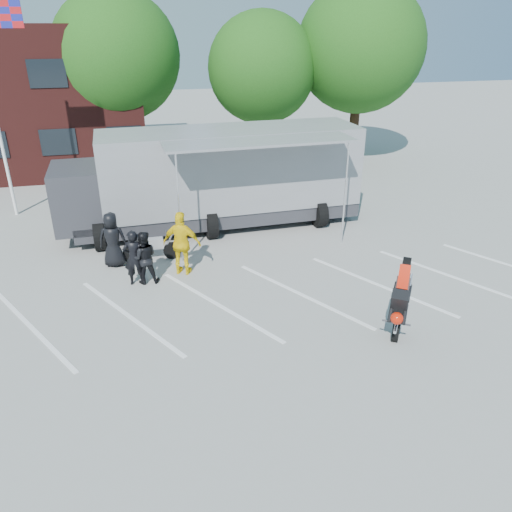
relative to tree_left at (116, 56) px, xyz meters
name	(u,v)px	position (x,y,z in m)	size (l,w,h in m)	color
ground	(217,325)	(2.00, -16.00, -5.57)	(100.00, 100.00, 0.00)	gray
parking_bay_lines	(211,306)	(2.00, -15.00, -5.56)	(18.00, 5.00, 0.01)	white
tree_left	(116,56)	(0.00, 0.00, 0.00)	(6.12, 6.12, 8.64)	#382314
tree_mid	(262,68)	(7.00, -1.00, -0.62)	(5.44, 5.44, 7.68)	#382314
tree_right	(360,48)	(12.00, -1.50, 0.31)	(6.46, 6.46, 9.12)	#382314
transporter_truck	(220,225)	(3.25, -9.17, -5.57)	(11.37, 5.48, 3.62)	gray
parked_motorcycle	(153,260)	(0.60, -11.69, -5.57)	(0.63, 1.89, 0.99)	silver
stunt_bike_rider	(398,325)	(6.50, -17.08, -5.57)	(0.83, 1.77, 2.09)	black
spectator_leather_a	(113,240)	(-0.56, -11.78, -4.68)	(0.87, 0.56, 1.77)	black
spectator_leather_b	(134,258)	(0.06, -13.19, -4.72)	(0.62, 0.40, 1.69)	black
spectator_leather_c	(144,258)	(0.34, -13.17, -4.76)	(0.78, 0.61, 1.61)	black
spectator_hivis	(182,243)	(1.49, -12.85, -4.57)	(1.17, 0.49, 2.00)	yellow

